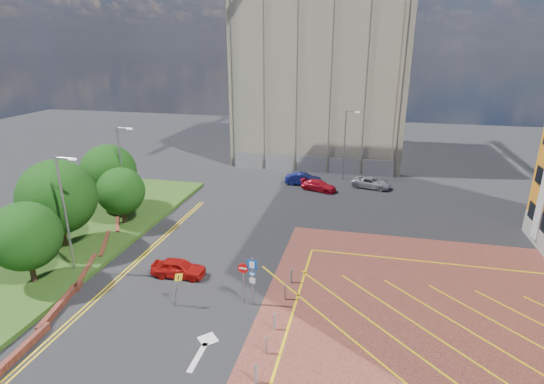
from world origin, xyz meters
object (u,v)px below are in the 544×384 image
(lamp_left_far, at_px, (122,167))
(sign_cluster, at_px, (249,276))
(car_silver_back, at_px, (371,183))
(tree_a, at_px, (25,236))
(lamp_left_near, at_px, (66,210))
(warning_sign, at_px, (177,285))
(tree_d, at_px, (109,171))
(car_red_back, at_px, (319,185))
(car_red_left, at_px, (179,268))
(car_blue_back, at_px, (303,179))
(tree_c, at_px, (121,191))
(lamp_back, at_px, (345,143))
(tree_b, at_px, (58,197))

(lamp_left_far, relative_size, sign_cluster, 2.50)
(sign_cluster, relative_size, car_silver_back, 0.76)
(tree_a, xyz_separation_m, lamp_left_near, (1.58, 2.00, 1.16))
(lamp_left_far, height_order, warning_sign, lamp_left_far)
(tree_d, height_order, car_red_back, tree_d)
(lamp_left_near, distance_m, car_red_left, 8.28)
(car_red_back, bearing_deg, lamp_left_far, 142.47)
(tree_a, relative_size, car_blue_back, 1.35)
(car_red_left, xyz_separation_m, car_red_back, (7.04, 20.07, -0.06))
(tree_c, relative_size, car_blue_back, 1.23)
(lamp_left_far, bearing_deg, tree_a, -87.99)
(tree_c, height_order, warning_sign, tree_c)
(tree_a, height_order, car_blue_back, tree_a)
(car_red_back, bearing_deg, sign_cluster, -166.06)
(lamp_left_far, bearing_deg, sign_cluster, -36.82)
(lamp_left_near, height_order, lamp_back, lamp_left_near)
(tree_d, relative_size, car_blue_back, 1.52)
(tree_a, xyz_separation_m, car_red_left, (8.71, 3.16, -2.88))
(sign_cluster, relative_size, car_red_left, 0.87)
(car_red_left, bearing_deg, lamp_left_far, 42.66)
(car_red_back, bearing_deg, tree_d, 136.96)
(car_red_left, bearing_deg, sign_cluster, -114.56)
(lamp_left_far, height_order, car_blue_back, lamp_left_far)
(tree_b, bearing_deg, lamp_left_far, 81.23)
(lamp_left_near, xyz_separation_m, sign_cluster, (12.72, -1.02, -2.71))
(lamp_back, bearing_deg, tree_c, -134.32)
(tree_b, relative_size, car_blue_back, 1.69)
(car_blue_back, bearing_deg, tree_d, 125.96)
(tree_b, distance_m, lamp_left_near, 4.32)
(tree_b, distance_m, sign_cluster, 16.46)
(car_silver_back, bearing_deg, car_red_left, 163.93)
(sign_cluster, distance_m, car_red_back, 22.34)
(tree_c, bearing_deg, tree_d, 135.00)
(tree_a, height_order, car_silver_back, tree_a)
(lamp_left_near, bearing_deg, car_blue_back, 61.83)
(tree_c, xyz_separation_m, warning_sign, (9.70, -10.12, -1.76))
(warning_sign, bearing_deg, sign_cluster, 15.08)
(tree_a, xyz_separation_m, car_blue_back, (13.82, 24.85, -2.84))
(tree_c, distance_m, car_silver_back, 25.97)
(lamp_left_far, xyz_separation_m, car_red_left, (9.13, -8.84, -4.04))
(warning_sign, bearing_deg, lamp_left_far, 131.22)
(sign_cluster, xyz_separation_m, car_red_left, (-5.58, 2.17, -1.33))
(car_red_left, distance_m, car_red_back, 21.27)
(lamp_back, xyz_separation_m, car_blue_back, (-4.26, -3.15, -3.70))
(lamp_left_near, height_order, car_blue_back, lamp_left_near)
(tree_c, distance_m, sign_cluster, 16.53)
(lamp_back, bearing_deg, car_blue_back, -143.57)
(tree_a, bearing_deg, lamp_left_near, 51.70)
(tree_a, bearing_deg, lamp_back, 57.15)
(lamp_left_far, height_order, car_red_left, lamp_left_far)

